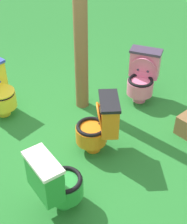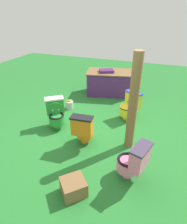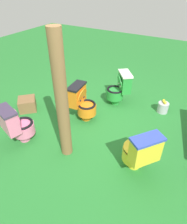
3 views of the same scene
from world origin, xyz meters
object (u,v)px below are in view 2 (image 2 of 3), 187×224
object	(u,v)px
toilet_orange	(84,129)
toilet_yellow	(129,106)
toilet_pink	(133,161)
vendor_table	(109,82)
lemon_bucket	(70,105)
small_crate	(73,187)
toilet_green	(56,113)
wooden_post	(133,104)

from	to	relation	value
toilet_orange	toilet_yellow	bearing A→B (deg)	58.06
toilet_orange	toilet_pink	xyz separation A→B (m)	(1.12, -0.57, 0.00)
toilet_pink	vendor_table	xyz separation A→B (m)	(-1.39, 3.36, 0.02)
vendor_table	lemon_bucket	size ratio (longest dim) A/B	5.86
vendor_table	lemon_bucket	distance (m)	1.66
toilet_yellow	small_crate	size ratio (longest dim) A/B	2.02
toilet_orange	vendor_table	distance (m)	2.81
toilet_orange	vendor_table	xyz separation A→B (m)	(-0.27, 2.79, 0.02)
toilet_orange	lemon_bucket	distance (m)	1.71
toilet_pink	lemon_bucket	distance (m)	2.89
toilet_orange	toilet_pink	bearing A→B (deg)	-32.81
toilet_pink	small_crate	size ratio (longest dim) A/B	2.02
toilet_pink	small_crate	world-z (taller)	toilet_pink
toilet_orange	toilet_yellow	xyz separation A→B (m)	(0.68, 1.39, -0.00)
toilet_orange	toilet_pink	world-z (taller)	same
toilet_green	lemon_bucket	world-z (taller)	toilet_green
toilet_orange	small_crate	world-z (taller)	toilet_orange
vendor_table	small_crate	world-z (taller)	vendor_table
toilet_yellow	small_crate	world-z (taller)	toilet_yellow
toilet_green	small_crate	distance (m)	2.01
toilet_pink	toilet_green	bearing A→B (deg)	81.74
toilet_green	toilet_yellow	bearing A→B (deg)	174.92
toilet_yellow	toilet_pink	size ratio (longest dim) A/B	1.00
vendor_table	lemon_bucket	world-z (taller)	vendor_table
toilet_yellow	vendor_table	distance (m)	1.69
toilet_green	toilet_pink	bearing A→B (deg)	116.73
small_crate	lemon_bucket	distance (m)	2.88
toilet_green	wooden_post	distance (m)	1.89
toilet_green	wooden_post	xyz separation A→B (m)	(1.79, -0.11, 0.61)
toilet_green	toilet_orange	bearing A→B (deg)	118.59
toilet_pink	small_crate	distance (m)	1.03
toilet_pink	vendor_table	size ratio (longest dim) A/B	0.45
toilet_yellow	lemon_bucket	distance (m)	1.73
toilet_yellow	wooden_post	bearing A→B (deg)	138.87
vendor_table	toilet_green	bearing A→B (deg)	-104.28
wooden_post	lemon_bucket	size ratio (longest dim) A/B	7.10
wooden_post	toilet_yellow	bearing A→B (deg)	101.62
toilet_yellow	wooden_post	world-z (taller)	wooden_post
toilet_yellow	toilet_pink	bearing A→B (deg)	139.99
toilet_yellow	wooden_post	xyz separation A→B (m)	(0.23, -1.12, 0.61)
toilet_green	vendor_table	size ratio (longest dim) A/B	0.45
toilet_green	toilet_pink	world-z (taller)	same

